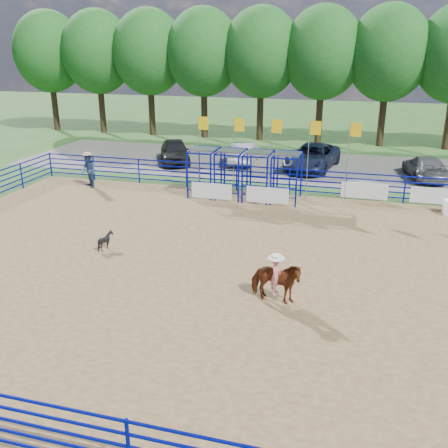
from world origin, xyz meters
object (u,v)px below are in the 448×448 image
Objects in this scene: calf at (106,240)px; horse_and_rider at (275,279)px; car_d at (425,167)px; car_c at (312,157)px; car_b at (244,152)px; spectator_cowboy at (88,170)px; car_a at (175,151)px.

horse_and_rider is at bearing -138.29° from calf.
car_c is at bearing -14.02° from car_d.
horse_and_rider reaches higher than car_d.
car_b is at bearing -177.05° from car_c.
calf is at bearing -56.44° from spectator_cowboy.
calf is 15.79m from car_a.
car_d reaches higher than calf.
car_d is at bearing 21.57° from spectator_cowboy.
car_a is 0.80× the size of car_c.
spectator_cowboy is at bearing 4.18° from calf.
car_c is (-0.85, 18.68, -0.01)m from horse_and_rider.
spectator_cowboy is 11.17m from car_b.
horse_and_rider is 0.51× the size of car_b.
car_a is at bearing -166.90° from car_c.
horse_and_rider is at bearing 102.01° from car_b.
spectator_cowboy is 0.42× the size of car_d.
car_b is 0.95× the size of car_d.
horse_and_rider is 1.13× the size of spectator_cowboy.
car_a is at bearing -18.74° from calf.
horse_and_rider is at bearing -78.13° from car_c.
spectator_cowboy is at bearing 11.67° from car_d.
car_c is (9.46, 0.63, 0.01)m from car_a.
calf is 16.77m from car_b.
car_c reaches higher than calf.
car_d is (16.48, 0.13, -0.11)m from car_a.
spectator_cowboy is (-5.40, 8.14, 0.64)m from calf.
car_a reaches higher than car_d.
car_b is at bearing -10.48° from car_a.
car_a is (-2.91, 15.51, 0.43)m from calf.
car_b is (4.72, 1.16, -0.06)m from car_a.
calf is (-7.39, 2.53, -0.45)m from horse_and_rider.
calf is 0.16× the size of car_b.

